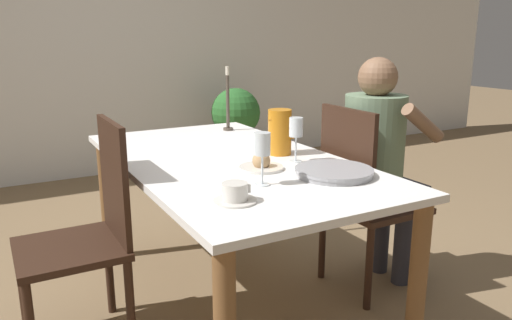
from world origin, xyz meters
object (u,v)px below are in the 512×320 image
object	(u,v)px
red_pitcher	(280,132)
candlestick_tall	(228,105)
chair_person_side	(364,196)
person_seated	(379,155)
chair_opposite	(88,231)
teacup_near_person	(235,194)
potted_plant	(236,120)
wine_glass_juice	(262,147)
bread_plate	(261,164)
wine_glass_water	(296,129)
serving_tray	(334,172)

from	to	relation	value
red_pitcher	candlestick_tall	bearing A→B (deg)	85.75
chair_person_side	person_seated	bearing A→B (deg)	95.82
chair_opposite	red_pitcher	world-z (taller)	chair_opposite
chair_opposite	teacup_near_person	bearing A→B (deg)	-144.56
red_pitcher	potted_plant	bearing A→B (deg)	68.44
person_seated	teacup_near_person	size ratio (longest dim) A/B	7.83
chair_opposite	red_pitcher	xyz separation A→B (m)	(0.90, -0.04, 0.34)
chair_person_side	chair_opposite	size ratio (longest dim) A/B	1.00
chair_person_side	chair_opposite	world-z (taller)	same
chair_opposite	person_seated	world-z (taller)	person_seated
person_seated	chair_opposite	bearing A→B (deg)	-97.75
wine_glass_juice	candlestick_tall	bearing A→B (deg)	70.84
wine_glass_juice	candlestick_tall	xyz separation A→B (m)	(0.37, 1.07, 0.00)
chair_person_side	chair_opposite	bearing A→B (deg)	-98.70
red_pitcher	chair_opposite	bearing A→B (deg)	177.59
bread_plate	chair_person_side	bearing A→B (deg)	3.39
wine_glass_juice	wine_glass_water	bearing A→B (deg)	37.71
red_pitcher	chair_person_side	bearing A→B (deg)	-21.95
red_pitcher	wine_glass_water	distance (m)	0.17
chair_person_side	potted_plant	bearing A→B (deg)	168.51
candlestick_tall	potted_plant	size ratio (longest dim) A/B	0.47
candlestick_tall	wine_glass_juice	bearing A→B (deg)	-109.16
serving_tray	chair_person_side	bearing A→B (deg)	33.47
wine_glass_juice	candlestick_tall	distance (m)	1.13
bread_plate	candlestick_tall	bearing A→B (deg)	73.24
person_seated	candlestick_tall	distance (m)	0.95
teacup_near_person	potted_plant	bearing A→B (deg)	63.42
wine_glass_water	candlestick_tall	xyz separation A→B (m)	(0.06, 0.83, 0.00)
chair_opposite	candlestick_tall	bearing A→B (deg)	-56.36
teacup_near_person	serving_tray	distance (m)	0.51
serving_tray	candlestick_tall	bearing A→B (deg)	87.34
chair_person_side	red_pitcher	distance (m)	0.55
serving_tray	bread_plate	xyz separation A→B (m)	(-0.21, 0.23, 0.01)
wine_glass_water	potted_plant	size ratio (longest dim) A/B	0.25
red_pitcher	wine_glass_water	size ratio (longest dim) A/B	1.07
chair_person_side	serving_tray	bearing A→B (deg)	-56.53
serving_tray	potted_plant	distance (m)	2.83
person_seated	teacup_near_person	distance (m)	1.06
person_seated	candlestick_tall	bearing A→B (deg)	-151.73
potted_plant	red_pitcher	bearing A→B (deg)	-111.56
bread_plate	candlestick_tall	size ratio (longest dim) A/B	0.50
teacup_near_person	bread_plate	size ratio (longest dim) A/B	0.80
red_pitcher	wine_glass_juice	distance (m)	0.51
wine_glass_juice	serving_tray	distance (m)	0.35
chair_opposite	teacup_near_person	distance (m)	0.74
wine_glass_juice	bread_plate	world-z (taller)	wine_glass_juice
potted_plant	wine_glass_juice	bearing A→B (deg)	-114.56
wine_glass_water	serving_tray	distance (m)	0.30
red_pitcher	teacup_near_person	bearing A→B (deg)	-133.58
teacup_near_person	potted_plant	distance (m)	3.11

